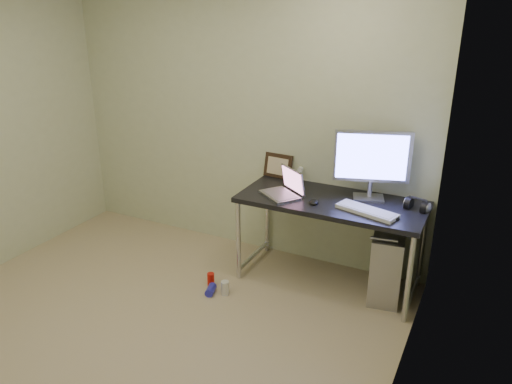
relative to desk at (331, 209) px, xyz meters
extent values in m
plane|color=tan|center=(-0.98, -1.43, -0.67)|extent=(3.50, 3.50, 0.00)
cube|color=beige|center=(-0.98, 0.32, 0.58)|extent=(3.50, 0.02, 2.50)
cube|color=beige|center=(0.77, -1.43, 0.58)|extent=(0.02, 3.50, 2.50)
cube|color=black|center=(0.00, 0.00, 0.06)|extent=(1.48, 0.65, 0.04)
cylinder|color=silver|center=(-0.70, -0.28, -0.31)|extent=(0.04, 0.04, 0.71)
cylinder|color=silver|center=(-0.70, 0.28, -0.31)|extent=(0.04, 0.04, 0.71)
cylinder|color=silver|center=(0.70, -0.28, -0.31)|extent=(0.04, 0.04, 0.71)
cylinder|color=silver|center=(0.70, 0.28, -0.31)|extent=(0.04, 0.04, 0.71)
cylinder|color=silver|center=(-0.70, 0.00, -0.59)|extent=(0.04, 0.57, 0.04)
cylinder|color=silver|center=(0.70, 0.00, -0.59)|extent=(0.04, 0.57, 0.04)
cube|color=#AEAFB3|center=(0.48, 0.05, -0.39)|extent=(0.31, 0.57, 0.56)
cylinder|color=#A4A4AB|center=(0.48, -0.18, -0.08)|extent=(0.20, 0.06, 0.03)
cylinder|color=#A4A4AB|center=(0.48, 0.27, -0.08)|extent=(0.20, 0.06, 0.03)
cylinder|color=black|center=(0.43, 0.27, -0.27)|extent=(0.01, 0.16, 0.69)
cylinder|color=black|center=(0.52, 0.25, -0.29)|extent=(0.02, 0.11, 0.71)
cylinder|color=red|center=(-0.85, -0.49, -0.61)|extent=(0.07, 0.07, 0.11)
cylinder|color=silver|center=(-0.67, -0.56, -0.61)|extent=(0.08, 0.08, 0.12)
cylinder|color=#2A29C3|center=(-0.78, -0.61, -0.63)|extent=(0.10, 0.14, 0.07)
cube|color=#A4A4AB|center=(-0.40, -0.11, 0.09)|extent=(0.39, 0.36, 0.02)
cube|color=gray|center=(-0.40, -0.11, 0.10)|extent=(0.33, 0.31, 0.00)
cube|color=#98989F|center=(-0.33, -0.01, 0.20)|extent=(0.28, 0.22, 0.20)
cube|color=#834C67|center=(-0.33, -0.02, 0.20)|extent=(0.25, 0.19, 0.17)
cube|color=#A4A4AB|center=(0.26, 0.15, 0.09)|extent=(0.28, 0.24, 0.02)
cylinder|color=#A4A4AB|center=(0.26, 0.17, 0.17)|extent=(0.04, 0.04, 0.13)
cube|color=#A4A4AB|center=(0.26, 0.16, 0.44)|extent=(0.58, 0.22, 0.41)
cube|color=#626AFF|center=(0.26, 0.14, 0.44)|extent=(0.52, 0.17, 0.36)
cube|color=silver|center=(0.32, -0.13, 0.10)|extent=(0.49, 0.28, 0.03)
ellipsoid|color=black|center=(0.53, -0.14, 0.10)|extent=(0.09, 0.11, 0.03)
ellipsoid|color=black|center=(-0.10, -0.13, 0.10)|extent=(0.10, 0.13, 0.04)
cylinder|color=black|center=(0.58, 0.10, 0.11)|extent=(0.07, 0.11, 0.11)
cylinder|color=black|center=(0.71, 0.10, 0.11)|extent=(0.07, 0.11, 0.11)
cube|color=black|center=(0.64, 0.10, 0.17)|extent=(0.14, 0.05, 0.01)
cube|color=black|center=(-0.60, 0.30, 0.19)|extent=(0.27, 0.10, 0.22)
cylinder|color=silver|center=(-0.38, 0.28, 0.14)|extent=(0.01, 0.01, 0.10)
cylinder|color=silver|center=(-0.38, 0.28, 0.20)|extent=(0.05, 0.04, 0.04)
camera|label=1|loc=(1.11, -3.56, 1.58)|focal=35.00mm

